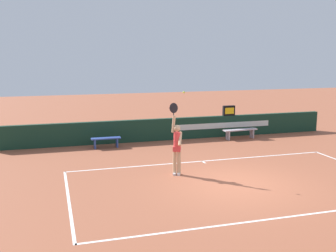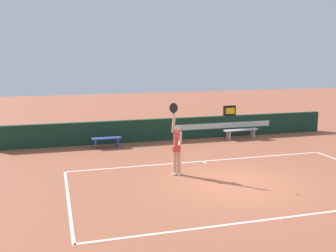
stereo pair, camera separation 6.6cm
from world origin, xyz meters
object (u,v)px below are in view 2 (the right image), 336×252
Objects in this scene: tennis_ball at (184,92)px; courtside_bench_near at (106,140)px; speed_display at (229,111)px; courtside_bench_far at (241,131)px; tennis_player at (177,145)px.

tennis_ball is 0.05× the size of courtside_bench_near.
tennis_ball is at bearing -127.13° from speed_display.
speed_display is 7.18m from tennis_ball.
courtside_bench_near is at bearing 112.27° from tennis_ball.
courtside_bench_near is at bearing -172.50° from speed_display.
speed_display is 1.22m from courtside_bench_far.
speed_display is 9.20× the size of tennis_ball.
tennis_ball is 0.04× the size of courtside_bench_far.
courtside_bench_far is (0.27, -0.75, -0.92)m from speed_display.
courtside_bench_far reaches higher than courtside_bench_near.
speed_display reaches higher than courtside_bench_far.
courtside_bench_far is (6.46, 0.06, 0.03)m from courtside_bench_near.
tennis_ball is 5.72m from courtside_bench_near.
tennis_player is at bearing -129.08° from speed_display.
courtside_bench_far is at bearing 45.00° from tennis_player.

